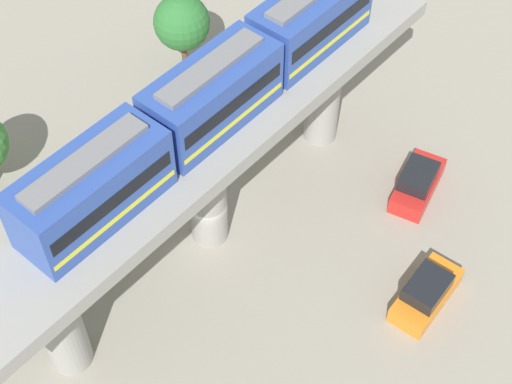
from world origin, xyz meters
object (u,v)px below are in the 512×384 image
at_px(train, 212,95).
at_px(tree_near_viaduct, 50,212).
at_px(parked_car_orange, 426,293).
at_px(tree_mid_lot, 182,23).
at_px(parked_car_red, 418,183).

distance_m(train, tree_near_viaduct, 9.75).
bearing_deg(tree_near_viaduct, parked_car_orange, -147.76).
bearing_deg(parked_car_orange, tree_mid_lot, -16.24).
height_order(parked_car_orange, tree_near_viaduct, tree_near_viaduct).
height_order(train, tree_near_viaduct, train).
xyz_separation_m(parked_car_red, tree_mid_lot, (16.67, 0.64, 2.66)).
xyz_separation_m(tree_near_viaduct, tree_mid_lot, (5.52, -14.61, -0.35)).
relative_size(parked_car_red, tree_near_viaduct, 0.80).
bearing_deg(tree_near_viaduct, train, -124.19).
xyz_separation_m(parked_car_red, parked_car_orange, (-4.10, 5.63, 0.00)).
distance_m(parked_car_red, parked_car_orange, 6.97).
height_order(parked_car_red, tree_mid_lot, tree_mid_lot).
height_order(parked_car_orange, tree_mid_lot, tree_mid_lot).
bearing_deg(parked_car_red, parked_car_orange, 113.03).
bearing_deg(tree_near_viaduct, parked_car_red, -126.17).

